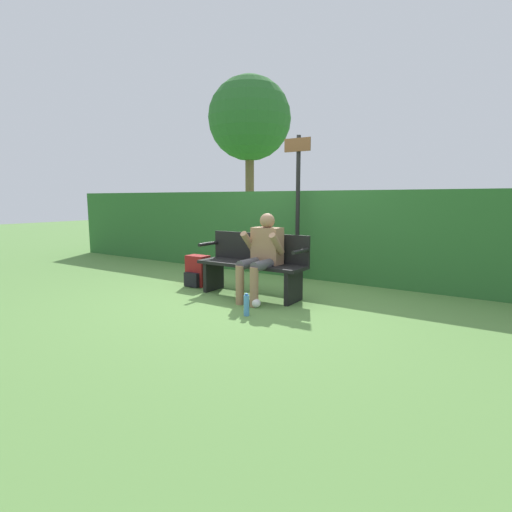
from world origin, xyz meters
name	(u,v)px	position (x,y,z in m)	size (l,w,h in m)	color
ground_plane	(251,296)	(0.00, 0.00, 0.00)	(40.00, 40.00, 0.00)	#5B8942
hedge_back	(309,234)	(0.00, 1.84, 0.75)	(12.00, 0.59, 1.49)	#2D662D
park_bench	(253,263)	(0.00, 0.06, 0.46)	(1.59, 0.46, 0.87)	black
person_seated	(262,252)	(0.24, -0.08, 0.65)	(0.54, 0.65, 1.17)	#997051
backpack	(197,271)	(-1.08, 0.09, 0.23)	(0.34, 0.30, 0.48)	maroon
water_bottle	(246,305)	(0.49, -0.82, 0.13)	(0.07, 0.07, 0.27)	#4C8CCC
signpost	(298,199)	(0.02, 1.34, 1.36)	(0.46, 0.09, 2.37)	black
tree	(250,120)	(-3.78, 5.52, 3.67)	(2.43, 2.43, 4.91)	brown
litter_crumple	(256,303)	(0.39, -0.47, 0.06)	(0.11, 0.11, 0.11)	silver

